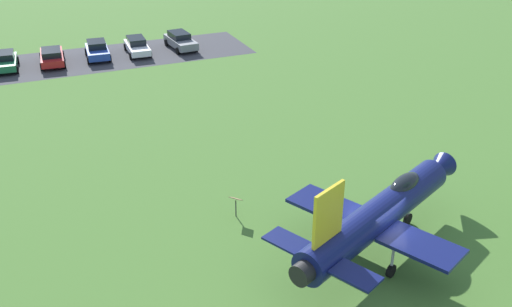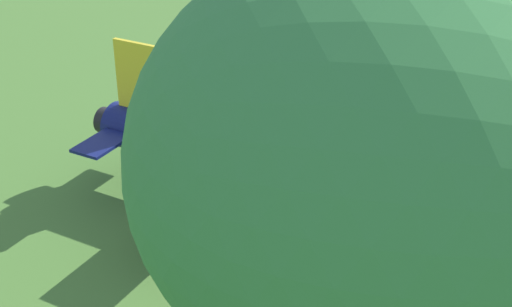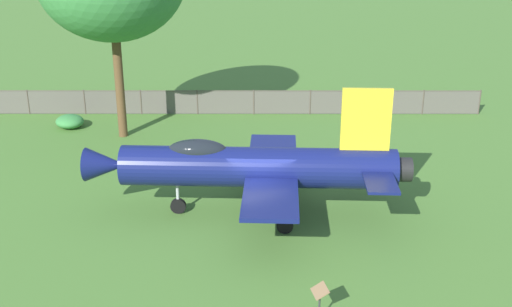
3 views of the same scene
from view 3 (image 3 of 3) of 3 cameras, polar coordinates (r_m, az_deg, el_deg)
ground_plane at (r=24.49m, az=0.18°, el=-5.50°), size 200.00×200.00×0.00m
display_jet at (r=23.68m, az=-0.68°, el=-1.12°), size 11.22×9.04×5.05m
perimeter_fence at (r=36.39m, az=-2.75°, el=4.71°), size 24.78×15.40×1.43m
shrub_near_fence at (r=35.61m, az=-16.40°, el=2.79°), size 1.47×1.66×0.68m
info_plaque at (r=18.23m, az=5.75°, el=-12.60°), size 0.58×0.70×1.14m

